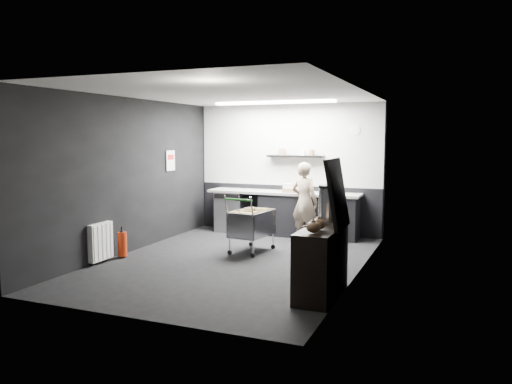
% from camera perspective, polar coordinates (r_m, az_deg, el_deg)
% --- Properties ---
extents(floor, '(5.50, 5.50, 0.00)m').
position_cam_1_polar(floor, '(8.21, -2.51, -7.93)').
color(floor, black).
rests_on(floor, ground).
extents(ceiling, '(5.50, 5.50, 0.00)m').
position_cam_1_polar(ceiling, '(7.99, -2.60, 11.19)').
color(ceiling, white).
rests_on(ceiling, wall_back).
extents(wall_back, '(5.50, 0.00, 5.50)m').
position_cam_1_polar(wall_back, '(10.54, 3.70, 2.67)').
color(wall_back, black).
rests_on(wall_back, floor).
extents(wall_front, '(5.50, 0.00, 5.50)m').
position_cam_1_polar(wall_front, '(5.62, -14.33, -0.76)').
color(wall_front, black).
rests_on(wall_front, floor).
extents(wall_left, '(0.00, 5.50, 5.50)m').
position_cam_1_polar(wall_left, '(9.00, -14.21, 1.86)').
color(wall_left, black).
rests_on(wall_left, floor).
extents(wall_right, '(0.00, 5.50, 5.50)m').
position_cam_1_polar(wall_right, '(7.38, 11.70, 0.97)').
color(wall_right, black).
rests_on(wall_right, floor).
extents(kitchen_wall_panel, '(3.95, 0.02, 1.70)m').
position_cam_1_polar(kitchen_wall_panel, '(10.50, 3.68, 5.39)').
color(kitchen_wall_panel, silver).
rests_on(kitchen_wall_panel, wall_back).
extents(dado_panel, '(3.95, 0.02, 1.00)m').
position_cam_1_polar(dado_panel, '(10.61, 3.63, -1.92)').
color(dado_panel, black).
rests_on(dado_panel, wall_back).
extents(floating_shelf, '(1.20, 0.22, 0.04)m').
position_cam_1_polar(floating_shelf, '(10.34, 4.53, 4.09)').
color(floating_shelf, black).
rests_on(floating_shelf, wall_back).
extents(wall_clock, '(0.20, 0.03, 0.20)m').
position_cam_1_polar(wall_clock, '(10.14, 11.26, 6.94)').
color(wall_clock, white).
rests_on(wall_clock, wall_back).
extents(poster, '(0.02, 0.30, 0.40)m').
position_cam_1_polar(poster, '(10.06, -9.76, 3.56)').
color(poster, white).
rests_on(poster, wall_left).
extents(poster_red_band, '(0.02, 0.22, 0.10)m').
position_cam_1_polar(poster_red_band, '(10.05, -9.74, 3.95)').
color(poster_red_band, red).
rests_on(poster_red_band, poster).
extents(radiator, '(0.10, 0.50, 0.60)m').
position_cam_1_polar(radiator, '(8.40, -17.33, -5.44)').
color(radiator, white).
rests_on(radiator, wall_left).
extents(ceiling_strip, '(2.40, 0.20, 0.04)m').
position_cam_1_polar(ceiling_strip, '(9.69, 2.04, 10.17)').
color(ceiling_strip, white).
rests_on(ceiling_strip, ceiling).
extents(prep_counter, '(3.20, 0.61, 0.90)m').
position_cam_1_polar(prep_counter, '(10.29, 3.80, -2.43)').
color(prep_counter, black).
rests_on(prep_counter, floor).
extents(person, '(0.64, 0.51, 1.54)m').
position_cam_1_polar(person, '(9.68, 5.56, -1.13)').
color(person, beige).
rests_on(person, floor).
extents(shopping_cart, '(0.63, 0.96, 1.00)m').
position_cam_1_polar(shopping_cart, '(8.78, -0.50, -3.82)').
color(shopping_cart, silver).
rests_on(shopping_cart, floor).
extents(sideboard, '(0.50, 1.17, 1.76)m').
position_cam_1_polar(sideboard, '(6.44, 7.64, -6.87)').
color(sideboard, black).
rests_on(sideboard, floor).
extents(fire_extinguisher, '(0.15, 0.15, 0.51)m').
position_cam_1_polar(fire_extinguisher, '(8.70, -15.03, -5.67)').
color(fire_extinguisher, red).
rests_on(fire_extinguisher, floor).
extents(cardboard_box, '(0.47, 0.38, 0.09)m').
position_cam_1_polar(cardboard_box, '(10.13, 4.54, 0.21)').
color(cardboard_box, '#916B4D').
rests_on(cardboard_box, prep_counter).
extents(pink_tub, '(0.19, 0.19, 0.19)m').
position_cam_1_polar(pink_tub, '(10.17, 4.66, 0.52)').
color(pink_tub, beige).
rests_on(pink_tub, prep_counter).
extents(white_container, '(0.22, 0.19, 0.17)m').
position_cam_1_polar(white_container, '(10.17, 3.66, 0.48)').
color(white_container, white).
rests_on(white_container, prep_counter).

